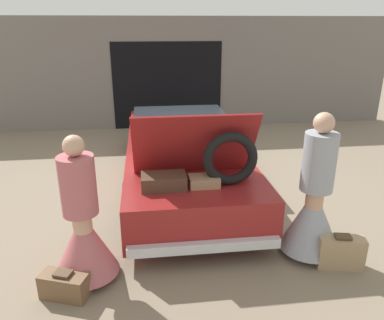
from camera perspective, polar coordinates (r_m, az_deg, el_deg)
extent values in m
plane|color=#7F705B|center=(6.61, -1.46, -3.32)|extent=(40.00, 40.00, 0.00)
cube|color=slate|center=(9.92, -3.80, 12.99)|extent=(12.00, 0.12, 2.80)
cube|color=black|center=(9.89, -3.73, 11.21)|extent=(2.80, 0.02, 2.20)
cube|color=maroon|center=(6.44, -1.49, 0.47)|extent=(1.83, 4.90, 0.57)
cube|color=#1E2328|center=(6.58, -1.79, 5.25)|extent=(1.61, 1.57, 0.38)
cylinder|color=black|center=(7.90, -8.71, 2.97)|extent=(0.18, 0.66, 0.66)
cylinder|color=black|center=(8.03, 3.43, 3.45)|extent=(0.18, 0.66, 0.66)
cylinder|color=black|center=(5.12, -9.30, -6.88)|extent=(0.18, 0.66, 0.66)
cylinder|color=black|center=(5.31, 9.28, -5.84)|extent=(0.18, 0.66, 0.66)
cube|color=silver|center=(4.30, 1.95, -13.07)|extent=(1.74, 0.10, 0.12)
cube|color=maroon|center=(4.69, 0.40, 2.25)|extent=(1.55, 0.55, 0.90)
cube|color=#473323|center=(4.54, -4.33, -3.25)|extent=(0.54, 0.33, 0.17)
cube|color=#9E8460|center=(4.60, 1.86, -3.24)|extent=(0.37, 0.26, 0.12)
torus|color=black|center=(4.55, 5.85, 0.19)|extent=(0.68, 0.12, 0.68)
cylinder|color=tan|center=(4.26, -16.00, -12.46)|extent=(0.20, 0.20, 0.79)
cone|color=#B25B60|center=(4.24, -16.05, -12.01)|extent=(0.70, 0.70, 0.71)
cylinder|color=#B25B60|center=(3.93, -16.98, -3.73)|extent=(0.37, 0.37, 0.63)
sphere|color=tan|center=(3.79, -17.62, 2.08)|extent=(0.21, 0.21, 0.21)
cylinder|color=tan|center=(4.69, 17.76, -9.02)|extent=(0.20, 0.20, 0.85)
cone|color=#9399A3|center=(4.67, 17.82, -8.56)|extent=(0.70, 0.70, 0.76)
cylinder|color=#9399A3|center=(4.39, 18.80, -0.31)|extent=(0.37, 0.37, 0.67)
sphere|color=tan|center=(4.26, 19.48, 5.36)|extent=(0.23, 0.23, 0.23)
cube|color=brown|center=(4.20, -18.83, -17.66)|extent=(0.53, 0.37, 0.26)
cube|color=#4C3823|center=(4.12, -19.07, -15.98)|extent=(0.20, 0.18, 0.02)
cube|color=#9E8460|center=(4.68, 21.68, -12.94)|extent=(0.53, 0.30, 0.38)
cube|color=#4C3823|center=(4.58, 22.03, -10.73)|extent=(0.20, 0.15, 0.02)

